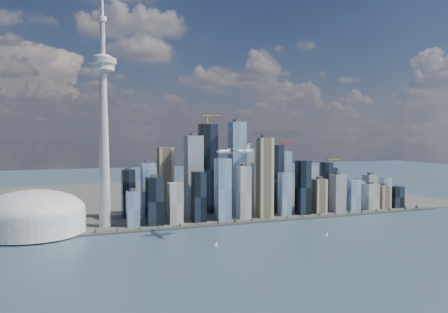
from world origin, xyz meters
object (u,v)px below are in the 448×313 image
object	(u,v)px
needle_tower	(104,118)
sailboat_west	(216,244)
dome_stadium	(34,215)
airplane	(234,151)
sailboat_east	(327,234)

from	to	relation	value
needle_tower	sailboat_west	bearing A→B (deg)	-52.60
needle_tower	dome_stadium	bearing A→B (deg)	-175.91
dome_stadium	needle_tower	bearing A→B (deg)	4.09
airplane	sailboat_east	world-z (taller)	airplane
needle_tower	dome_stadium	world-z (taller)	needle_tower
sailboat_east	needle_tower	bearing A→B (deg)	133.31
airplane	sailboat_west	distance (m)	177.82
airplane	sailboat_west	bearing A→B (deg)	-147.08
needle_tower	sailboat_west	xyz separation A→B (m)	(173.88, -227.41, -232.81)
dome_stadium	sailboat_west	xyz separation A→B (m)	(313.88, -217.41, -36.41)
sailboat_west	sailboat_east	size ratio (longest dim) A/B	1.06
airplane	sailboat_east	distance (m)	250.85
needle_tower	airplane	size ratio (longest dim) A/B	7.13
airplane	dome_stadium	bearing A→B (deg)	150.17
needle_tower	sailboat_east	distance (m)	521.52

